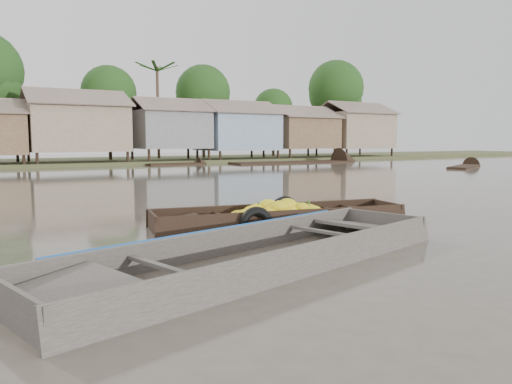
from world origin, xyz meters
TOP-DOWN VIEW (x-y plane):
  - ground at (0.00, 0.00)m, footprint 120.00×120.00m
  - riverbank at (3.03, 31.86)m, footprint 120.00×12.47m
  - banana_boat at (1.12, 1.19)m, footprint 5.72×2.36m
  - viewer_boat at (-1.01, -1.62)m, footprint 7.25×3.54m
  - distant_boats at (12.50, 23.15)m, footprint 48.12×15.34m

SIDE VIEW (x-z plane):
  - distant_boats at x=12.50m, z-range -0.22..0.12m
  - ground at x=0.00m, z-range 0.00..0.00m
  - viewer_boat at x=-1.01m, z-range -0.23..0.33m
  - banana_boat at x=1.12m, z-range -0.24..0.55m
  - riverbank at x=3.03m, z-range -2.04..8.18m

